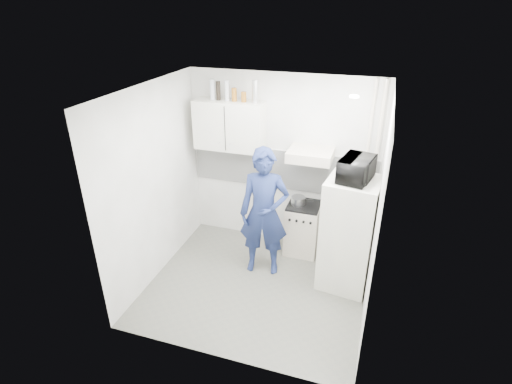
% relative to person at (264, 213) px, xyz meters
% --- Properties ---
extents(floor, '(2.80, 2.80, 0.00)m').
position_rel_person_xyz_m(floor, '(0.02, -0.40, -0.90)').
color(floor, '#626257').
rests_on(floor, ground).
extents(ceiling, '(2.80, 2.80, 0.00)m').
position_rel_person_xyz_m(ceiling, '(0.02, -0.40, 1.70)').
color(ceiling, white).
rests_on(ceiling, wall_back).
extents(wall_back, '(2.80, 0.00, 2.80)m').
position_rel_person_xyz_m(wall_back, '(0.02, 0.85, 0.40)').
color(wall_back, white).
rests_on(wall_back, floor).
extents(wall_left, '(0.00, 2.60, 2.60)m').
position_rel_person_xyz_m(wall_left, '(-1.38, -0.40, 0.40)').
color(wall_left, white).
rests_on(wall_left, floor).
extents(wall_right, '(0.00, 2.60, 2.60)m').
position_rel_person_xyz_m(wall_right, '(1.42, -0.40, 0.40)').
color(wall_right, white).
rests_on(wall_right, floor).
extents(person, '(0.72, 0.54, 1.81)m').
position_rel_person_xyz_m(person, '(0.00, 0.00, 0.00)').
color(person, navy).
rests_on(person, floor).
extents(stove, '(0.48, 0.48, 0.77)m').
position_rel_person_xyz_m(stove, '(0.43, 0.60, -0.52)').
color(stove, beige).
rests_on(stove, floor).
extents(fridge, '(0.71, 0.71, 1.53)m').
position_rel_person_xyz_m(fridge, '(1.12, 0.04, -0.14)').
color(fridge, white).
rests_on(fridge, floor).
extents(stove_top, '(0.46, 0.46, 0.03)m').
position_rel_person_xyz_m(stove_top, '(0.43, 0.60, -0.12)').
color(stove_top, black).
rests_on(stove_top, stove).
extents(saucepan, '(0.21, 0.21, 0.11)m').
position_rel_person_xyz_m(saucepan, '(0.34, 0.59, -0.05)').
color(saucepan, silver).
rests_on(saucepan, stove_top).
extents(microwave, '(0.57, 0.44, 0.28)m').
position_rel_person_xyz_m(microwave, '(1.12, 0.04, 0.76)').
color(microwave, black).
rests_on(microwave, fridge).
extents(bottle_b, '(0.07, 0.07, 0.28)m').
position_rel_person_xyz_m(bottle_b, '(-0.97, 0.67, 1.44)').
color(bottle_b, '#B2B7BC').
rests_on(bottle_b, upper_cabinet).
extents(bottle_c, '(0.06, 0.06, 0.26)m').
position_rel_person_xyz_m(bottle_c, '(-0.88, 0.67, 1.42)').
color(bottle_c, black).
rests_on(bottle_c, upper_cabinet).
extents(bottle_d, '(0.06, 0.06, 0.28)m').
position_rel_person_xyz_m(bottle_d, '(-0.75, 0.67, 1.44)').
color(bottle_d, '#B2B7BC').
rests_on(bottle_d, upper_cabinet).
extents(canister_a, '(0.07, 0.07, 0.18)m').
position_rel_person_xyz_m(canister_a, '(-0.64, 0.67, 1.39)').
color(canister_a, brown).
rests_on(canister_a, upper_cabinet).
extents(canister_b, '(0.07, 0.07, 0.14)m').
position_rel_person_xyz_m(canister_b, '(-0.51, 0.67, 1.37)').
color(canister_b, brown).
rests_on(canister_b, upper_cabinet).
extents(bottle_e, '(0.08, 0.08, 0.30)m').
position_rel_person_xyz_m(bottle_e, '(-0.34, 0.67, 1.45)').
color(bottle_e, silver).
rests_on(bottle_e, upper_cabinet).
extents(upper_cabinet, '(1.00, 0.35, 0.70)m').
position_rel_person_xyz_m(upper_cabinet, '(-0.73, 0.67, 0.95)').
color(upper_cabinet, white).
rests_on(upper_cabinet, wall_back).
extents(range_hood, '(0.60, 0.50, 0.14)m').
position_rel_person_xyz_m(range_hood, '(0.47, 0.60, 0.67)').
color(range_hood, beige).
rests_on(range_hood, wall_back).
extents(backsplash, '(2.74, 0.03, 0.60)m').
position_rel_person_xyz_m(backsplash, '(0.02, 0.83, 0.30)').
color(backsplash, white).
rests_on(backsplash, wall_back).
extents(pipe_a, '(0.05, 0.05, 2.60)m').
position_rel_person_xyz_m(pipe_a, '(1.32, 0.77, 0.40)').
color(pipe_a, beige).
rests_on(pipe_a, floor).
extents(pipe_b, '(0.04, 0.04, 2.60)m').
position_rel_person_xyz_m(pipe_b, '(1.20, 0.77, 0.40)').
color(pipe_b, beige).
rests_on(pipe_b, floor).
extents(ceiling_spot_fixture, '(0.10, 0.10, 0.02)m').
position_rel_person_xyz_m(ceiling_spot_fixture, '(1.02, -0.20, 1.67)').
color(ceiling_spot_fixture, white).
rests_on(ceiling_spot_fixture, ceiling).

